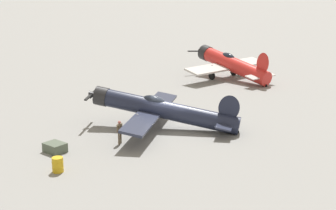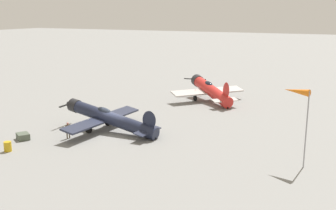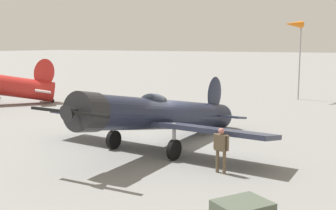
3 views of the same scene
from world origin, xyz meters
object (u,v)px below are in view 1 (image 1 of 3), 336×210
ground_crew_mechanic (120,130)px  fuel_drum (58,165)px  equipment_crate (55,148)px  airplane_foreground (161,110)px  airplane_mid_apron (231,64)px

ground_crew_mechanic → fuel_drum: size_ratio=1.82×
fuel_drum → ground_crew_mechanic: bearing=-24.5°
ground_crew_mechanic → equipment_crate: ground_crew_mechanic is taller
equipment_crate → fuel_drum: bearing=-156.5°
ground_crew_mechanic → fuel_drum: ground_crew_mechanic is taller
airplane_foreground → fuel_drum: (-8.90, 4.56, -0.99)m
airplane_mid_apron → fuel_drum: (-26.48, 9.03, -1.18)m
airplane_foreground → fuel_drum: 10.05m
airplane_mid_apron → fuel_drum: bearing=112.5°
ground_crew_mechanic → equipment_crate: 4.33m
airplane_foreground → ground_crew_mechanic: 4.32m
ground_crew_mechanic → airplane_mid_apron: bearing=83.9°
airplane_mid_apron → equipment_crate: bearing=107.4°
airplane_foreground → airplane_mid_apron: size_ratio=1.21×
equipment_crate → fuel_drum: fuel_drum is taller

